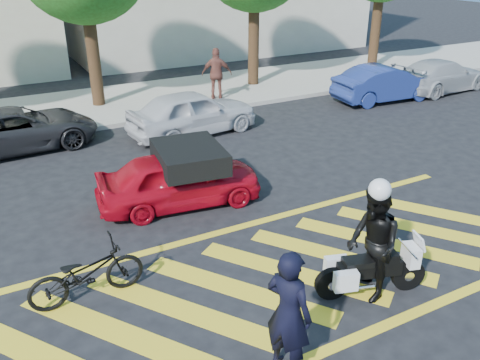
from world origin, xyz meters
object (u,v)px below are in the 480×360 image
officer_moto (373,244)px  bicycle (86,273)px  parked_mid_right (192,112)px  parked_far_right (441,75)px  parked_mid_left (19,129)px  officer_bike (289,313)px  police_motorcycle (370,271)px  parked_right (385,83)px  red_convertible (179,179)px

officer_moto → bicycle: bearing=-99.5°
parked_mid_right → parked_far_right: (10.96, -0.00, -0.06)m
parked_mid_left → parked_far_right: bearing=-97.8°
officer_bike → parked_far_right: 16.82m
police_motorcycle → parked_right: 12.41m
parked_right → parked_mid_right: bearing=94.2°
parked_mid_left → bicycle: bearing=177.1°
officer_bike → police_motorcycle: size_ratio=1.02×
police_motorcycle → parked_right: (8.61, 8.93, 0.21)m
bicycle → parked_far_right: bearing=-68.3°
officer_bike → red_convertible: officer_bike is taller
officer_moto → parked_right: officer_moto is taller
bicycle → parked_mid_left: 7.96m
parked_mid_left → parked_far_right: (15.93, -1.16, 0.03)m
red_convertible → officer_bike: bearing=-178.9°
officer_moto → parked_mid_left: size_ratio=0.45×
parked_mid_right → red_convertible: bearing=146.4°
officer_bike → parked_far_right: officer_bike is taller
officer_bike → parked_mid_left: (-2.18, 10.86, -0.35)m
officer_bike → parked_mid_left: size_ratio=0.44×
red_convertible → parked_mid_right: 4.83m
red_convertible → parked_far_right: parked_far_right is taller
police_motorcycle → parked_mid_left: bearing=130.7°
red_convertible → parked_mid_left: 6.13m
bicycle → red_convertible: 3.66m
parked_mid_left → parked_right: (12.95, -1.16, 0.06)m
red_convertible → parked_right: bearing=-59.7°
officer_moto → parked_far_right: 14.65m
police_motorcycle → parked_right: parked_right is taller
officer_bike → parked_far_right: size_ratio=0.43×
bicycle → parked_mid_left: parked_mid_left is taller
officer_bike → parked_mid_right: bearing=-38.8°
bicycle → red_convertible: red_convertible is taller
parked_mid_left → parked_mid_right: size_ratio=1.07×
red_convertible → parked_mid_right: (2.19, 4.30, 0.07)m
police_motorcycle → parked_mid_left: size_ratio=0.43×
bicycle → parked_far_right: 17.22m
officer_moto → parked_mid_right: 8.96m
parked_mid_left → parked_far_right: size_ratio=0.99×
parked_mid_right → parked_right: (7.98, -0.00, -0.03)m
parked_mid_left → parked_right: bearing=-98.8°
bicycle → parked_mid_right: (4.87, 6.79, 0.20)m
bicycle → police_motorcycle: bicycle is taller
parked_far_right → bicycle: bearing=108.6°
parked_right → parked_far_right: 2.98m
bicycle → red_convertible: bearing=-48.5°
officer_moto → police_motorcycle: bearing=140.4°
bicycle → parked_right: (12.84, 6.79, 0.17)m
police_motorcycle → red_convertible: red_convertible is taller
red_convertible → parked_right: 11.04m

